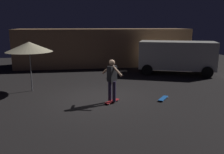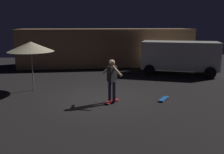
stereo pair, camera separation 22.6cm
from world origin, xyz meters
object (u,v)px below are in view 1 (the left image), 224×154
object	(u,v)px
parked_van	(177,55)
skateboard_ridden	(112,101)
skateboard_spare	(163,98)
patio_umbrella	(29,47)
skater	(112,77)

from	to	relation	value
parked_van	skateboard_ridden	distance (m)	7.30
skateboard_spare	skateboard_ridden	bearing A→B (deg)	-178.30
skateboard_spare	parked_van	bearing A→B (deg)	61.88
patio_umbrella	skateboard_spare	distance (m)	6.39
patio_umbrella	skater	xyz separation A→B (m)	(3.46, -2.30, -1.04)
patio_umbrella	skateboard_spare	world-z (taller)	patio_umbrella
patio_umbrella	skateboard_ridden	size ratio (longest dim) A/B	3.26
parked_van	patio_umbrella	bearing A→B (deg)	-160.62
skateboard_ridden	patio_umbrella	bearing A→B (deg)	146.42
parked_van	skater	bearing A→B (deg)	-133.27
parked_van	skater	world-z (taller)	parked_van
parked_van	skateboard_spare	bearing A→B (deg)	-118.12
skateboard_ridden	skateboard_spare	distance (m)	2.17
parked_van	skater	distance (m)	7.22
patio_umbrella	skateboard_spare	xyz separation A→B (m)	(5.63, -2.23, -2.02)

